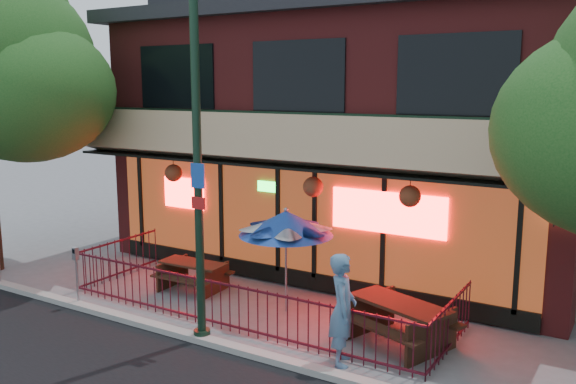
% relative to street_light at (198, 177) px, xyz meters
% --- Properties ---
extents(ground, '(80.00, 80.00, 0.00)m').
position_rel_street_light_xyz_m(ground, '(-0.00, 0.40, -3.15)').
color(ground, gray).
rests_on(ground, ground).
extents(curb, '(80.00, 0.25, 0.12)m').
position_rel_street_light_xyz_m(curb, '(-0.00, -0.10, -3.09)').
color(curb, '#999993').
rests_on(curb, ground).
extents(restaurant_building, '(12.96, 9.49, 8.05)m').
position_rel_street_light_xyz_m(restaurant_building, '(-0.00, 7.51, 0.98)').
color(restaurant_building, maroon).
rests_on(restaurant_building, ground).
extents(patio_fence, '(8.44, 2.62, 1.00)m').
position_rel_street_light_xyz_m(patio_fence, '(-0.00, 0.91, -2.52)').
color(patio_fence, '#4A0F1C').
rests_on(patio_fence, ground).
extents(street_light, '(0.43, 0.32, 7.00)m').
position_rel_street_light_xyz_m(street_light, '(0.00, 0.00, 0.00)').
color(street_light, black).
rests_on(street_light, ground).
extents(picnic_table_left, '(1.64, 1.29, 0.68)m').
position_rel_street_light_xyz_m(picnic_table_left, '(-2.01, 2.14, -2.70)').
color(picnic_table_left, '#3D2416').
rests_on(picnic_table_left, ground).
extents(picnic_table_right, '(2.32, 2.05, 0.83)m').
position_rel_street_light_xyz_m(picnic_table_right, '(3.29, 1.77, -2.61)').
color(picnic_table_right, '#392014').
rests_on(picnic_table_right, ground).
extents(patio_umbrella, '(1.99, 2.00, 2.28)m').
position_rel_street_light_xyz_m(patio_umbrella, '(0.60, 2.10, -1.20)').
color(patio_umbrella, gray).
rests_on(patio_umbrella, ground).
extents(pedestrian, '(0.73, 0.85, 1.98)m').
position_rel_street_light_xyz_m(pedestrian, '(2.72, 0.50, -2.16)').
color(pedestrian, teal).
rests_on(pedestrian, ground).
extents(parking_meter_near, '(0.12, 0.11, 1.33)m').
position_rel_street_light_xyz_m(parking_meter_near, '(-3.49, 0.00, -2.25)').
color(parking_meter_near, '#9D9FA5').
rests_on(parking_meter_near, ground).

